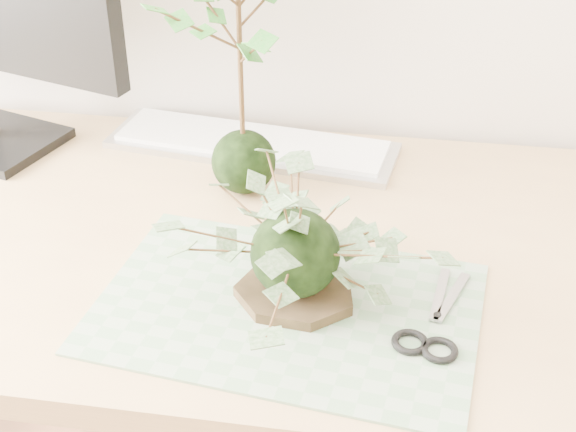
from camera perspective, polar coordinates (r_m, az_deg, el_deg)
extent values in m
cube|color=tan|center=(1.17, -3.48, -2.23)|extent=(1.60, 0.70, 0.04)
cube|color=#648E64|center=(1.02, -0.06, -6.52)|extent=(0.51, 0.37, 0.00)
cylinder|color=black|center=(1.03, 0.50, -5.57)|extent=(0.18, 0.18, 0.01)
sphere|color=black|center=(0.99, 0.52, -2.68)|extent=(0.11, 0.11, 0.11)
sphere|color=black|center=(1.24, -3.17, 3.87)|extent=(0.10, 0.10, 0.10)
cylinder|color=#412B15|center=(1.18, -3.39, 10.04)|extent=(0.01, 0.01, 0.24)
cube|color=#B6B6B6|center=(1.38, -2.58, 5.03)|extent=(0.51, 0.21, 0.01)
cube|color=white|center=(1.38, -2.59, 5.38)|extent=(0.47, 0.18, 0.01)
cube|color=gray|center=(1.05, 9.99, -5.50)|extent=(0.03, 0.11, 0.00)
cube|color=gray|center=(1.05, 10.86, -5.57)|extent=(0.05, 0.11, 0.00)
torus|color=black|center=(0.97, 9.35, -9.12)|extent=(0.05, 0.05, 0.01)
torus|color=black|center=(0.97, 11.48, -9.28)|extent=(0.05, 0.05, 0.01)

